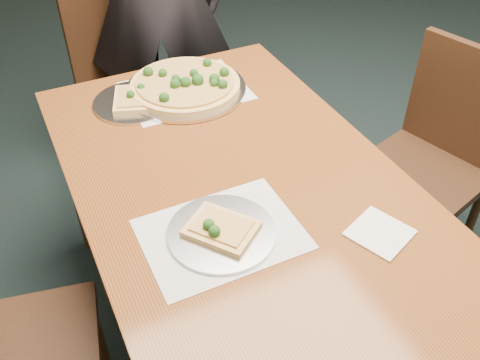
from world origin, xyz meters
name	(u,v)px	position (x,y,z in m)	size (l,w,h in m)	color
ground	(334,300)	(0.00, 0.00, 0.00)	(8.00, 8.00, 0.00)	black
dining_table	(240,204)	(-0.40, 0.03, 0.66)	(0.90, 1.50, 0.75)	#613013
chair_far	(126,75)	(-0.43, 1.19, 0.52)	(0.47, 0.47, 0.91)	black
chair_right	(436,152)	(0.46, 0.10, 0.52)	(0.52, 0.52, 0.91)	black
placemat_main	(186,91)	(-0.36, 0.56, 0.75)	(0.42, 0.32, 0.00)	white
placemat_near	(222,234)	(-0.54, -0.14, 0.75)	(0.40, 0.30, 0.00)	white
pizza_pan	(186,85)	(-0.36, 0.56, 0.77)	(0.43, 0.43, 0.07)	silver
slice_plate_near	(221,231)	(-0.54, -0.14, 0.76)	(0.28, 0.28, 0.06)	silver
slice_plate_far	(134,100)	(-0.55, 0.56, 0.76)	(0.28, 0.28, 0.05)	silver
napkin	(380,233)	(-0.17, -0.32, 0.75)	(0.14, 0.14, 0.01)	white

